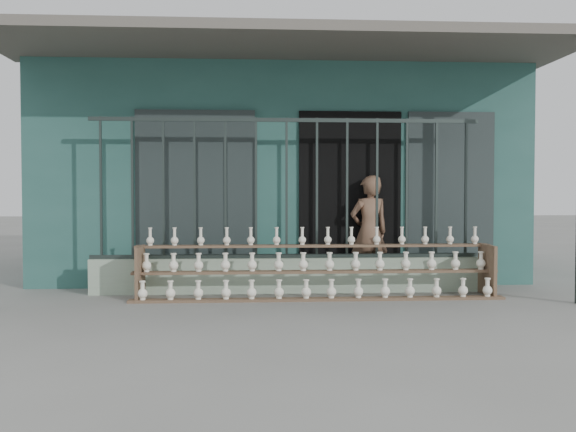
{
  "coord_description": "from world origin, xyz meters",
  "views": [
    {
      "loc": [
        -0.49,
        -6.92,
        1.28
      ],
      "look_at": [
        0.0,
        1.0,
        1.0
      ],
      "focal_mm": 40.0,
      "sensor_mm": 36.0,
      "label": 1
    }
  ],
  "objects": [
    {
      "name": "elderly_woman",
      "position": [
        1.14,
        1.62,
        0.76
      ],
      "size": [
        0.64,
        0.51,
        1.52
      ],
      "primitive_type": "imported",
      "rotation": [
        0.0,
        0.0,
        3.43
      ],
      "color": "brown",
      "rests_on": "ground"
    },
    {
      "name": "shelf_rack",
      "position": [
        0.35,
        0.88,
        0.36
      ],
      "size": [
        4.5,
        0.68,
        0.85
      ],
      "color": "brown",
      "rests_on": "ground"
    },
    {
      "name": "ground",
      "position": [
        0.0,
        0.0,
        0.0
      ],
      "size": [
        60.0,
        60.0,
        0.0
      ],
      "primitive_type": "plane",
      "color": "slate"
    },
    {
      "name": "parapet_wall",
      "position": [
        0.0,
        1.3,
        0.23
      ],
      "size": [
        5.0,
        0.2,
        0.45
      ],
      "primitive_type": "cube",
      "color": "#98AF96",
      "rests_on": "ground"
    },
    {
      "name": "security_fence",
      "position": [
        -0.0,
        1.3,
        1.35
      ],
      "size": [
        5.0,
        0.04,
        1.8
      ],
      "color": "#283330",
      "rests_on": "parapet_wall"
    },
    {
      "name": "workshop_building",
      "position": [
        0.0,
        4.23,
        1.62
      ],
      "size": [
        7.4,
        6.6,
        3.21
      ],
      "color": "#28554F",
      "rests_on": "ground"
    }
  ]
}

